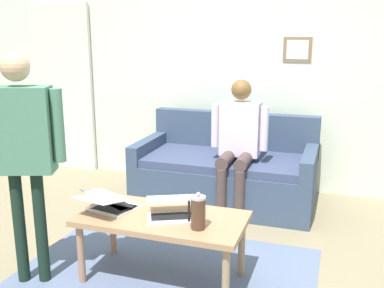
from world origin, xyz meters
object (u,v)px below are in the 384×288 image
Objects in this scene: interior_door at (63,88)px; laptop_center at (171,211)px; couch at (226,173)px; laptop_left at (114,201)px; laptop_right at (108,205)px; french_press at (198,212)px; person_standing at (22,141)px; coffee_table at (162,223)px; person_seated at (238,139)px.

interior_door reaches higher than laptop_center.
laptop_left is (0.45, 1.57, 0.21)m from couch.
laptop_center is at bearing -173.55° from laptop_right.
laptop_left is 1.78× the size of french_press.
french_press is at bearing 166.80° from laptop_left.
person_standing reaches higher than laptop_right.
person_standing is at bearing 9.68° from french_press.
laptop_left is 0.72m from french_press.
person_standing is at bearing 29.49° from laptop_right.
laptop_left is (-1.81, 2.10, -0.51)m from interior_door.
couch is at bearing -91.63° from coffee_table.
couch is 1.77m from french_press.
person_standing is at bearing 38.40° from laptop_left.
french_press is 0.19× the size of person_seated.
person_standing is (0.90, 1.93, 0.71)m from couch.
french_press is (-0.69, 0.06, 0.06)m from laptop_right.
french_press is at bearing 152.99° from laptop_center.
coffee_table is 2.75× the size of laptop_right.
person_standing is (-1.36, 2.46, -0.01)m from interior_door.
person_standing is at bearing 18.72° from laptop_center.
person_seated is at bearing 126.53° from couch.
person_seated is (-0.17, 0.23, 0.42)m from couch.
interior_door reaches higher than laptop_right.
laptop_right is 0.72m from person_standing.
interior_door is 2.81m from person_standing.
laptop_center is at bearing -161.28° from person_standing.
person_seated is (-2.43, 0.76, -0.30)m from interior_door.
laptop_center is at bearing 136.76° from interior_door.
person_seated is (0.08, -1.50, 0.14)m from french_press.
laptop_left is at bearing -13.20° from french_press.
couch is 4.18× the size of laptop_center.
couch reaches higher than laptop_center.
person_seated is (-0.21, -1.39, 0.30)m from coffee_table.
laptop_left is at bearing -7.12° from coffee_table.
couch is 2.24m from person_standing.
interior_door is at bearing -17.41° from person_seated.
person_standing reaches higher than couch.
interior_door is at bearing -50.37° from laptop_right.
coffee_table is 0.73× the size of person_standing.
couch reaches higher than french_press.
french_press is at bearing 174.69° from laptop_right.
coffee_table is (-2.21, 2.15, -0.60)m from interior_door.
french_press is (-0.23, 0.12, 0.07)m from laptop_center.
coffee_table is 1.44m from person_seated.
laptop_left is 0.10m from laptop_right.
interior_door is 1.15× the size of couch.
interior_door reaches higher than laptop_left.
coffee_table is at bearing -172.81° from laptop_right.
laptop_left is 1.06× the size of laptop_right.
couch is at bearing 166.70° from interior_door.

